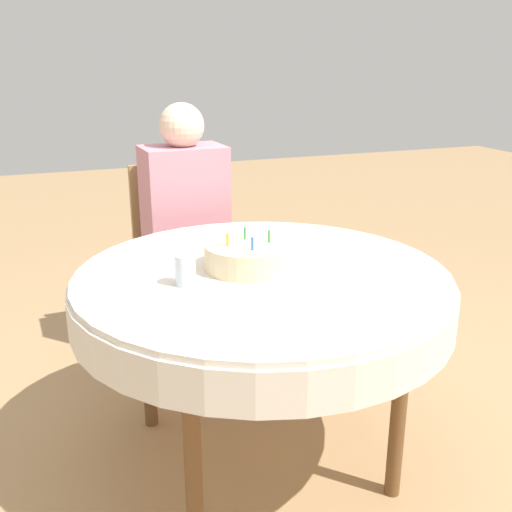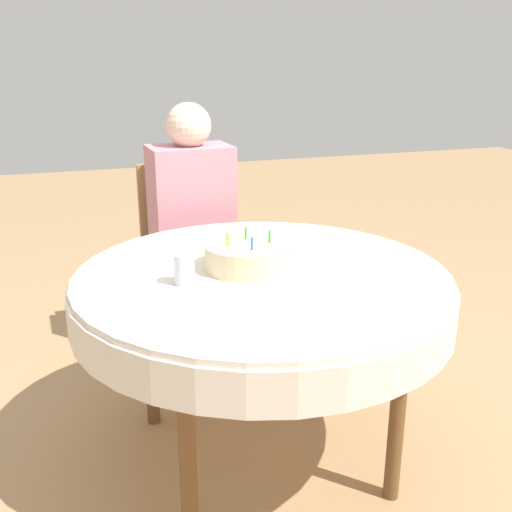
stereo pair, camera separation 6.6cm
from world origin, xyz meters
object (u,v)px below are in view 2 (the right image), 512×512
at_px(chair, 189,251).
at_px(person, 193,210).
at_px(birthday_cake, 248,256).
at_px(drinking_glass, 184,269).

height_order(chair, person, person).
height_order(birthday_cake, drinking_glass, birthday_cake).
distance_m(birthday_cake, drinking_glass, 0.24).
bearing_deg(birthday_cake, chair, 90.26).
xyz_separation_m(chair, person, (0.00, -0.10, 0.23)).
bearing_deg(drinking_glass, person, 75.74).
distance_m(person, birthday_cake, 0.83).
xyz_separation_m(chair, drinking_glass, (-0.23, -1.00, 0.28)).
xyz_separation_m(person, birthday_cake, (-0.00, -0.83, 0.05)).
bearing_deg(chair, birthday_cake, -92.49).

